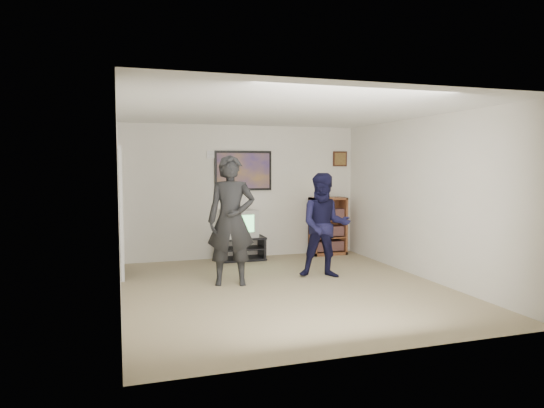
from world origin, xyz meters
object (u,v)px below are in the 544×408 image
crt_television (239,223)px  person_short (325,225)px  media_stand (241,248)px  bookshelf (328,226)px  person_tall (231,220)px

crt_television → person_short: size_ratio=0.36×
media_stand → crt_television: bearing=-179.9°
media_stand → person_short: (0.92, -1.73, 0.60)m
crt_television → person_short: 1.98m
bookshelf → person_tall: person_tall is taller
person_short → crt_television: bearing=138.0°
crt_television → person_short: person_short is taller
crt_television → person_tall: (-0.54, -1.74, 0.27)m
crt_television → person_tall: bearing=-115.5°
person_tall → person_short: person_tall is taller
person_short → media_stand: bearing=137.0°
media_stand → crt_television: (-0.04, 0.00, 0.47)m
person_tall → person_short: size_ratio=1.16×
bookshelf → person_short: person_short is taller
person_tall → person_short: bearing=14.3°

